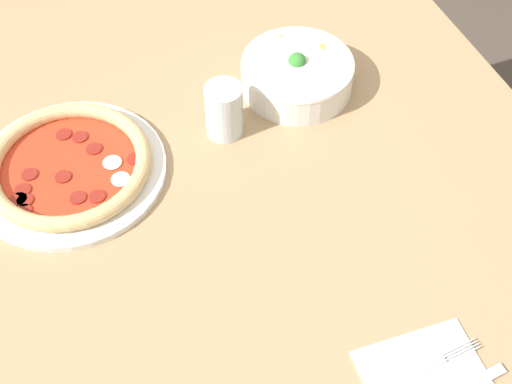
# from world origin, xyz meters

# --- Properties ---
(ground_plane) EXTENTS (8.00, 8.00, 0.00)m
(ground_plane) POSITION_xyz_m (0.00, 0.00, 0.00)
(ground_plane) COLOR #4C4238
(dining_table) EXTENTS (1.26, 1.02, 0.78)m
(dining_table) POSITION_xyz_m (0.00, 0.00, 0.68)
(dining_table) COLOR tan
(dining_table) RESTS_ON ground_plane
(pizza) EXTENTS (0.31, 0.31, 0.04)m
(pizza) POSITION_xyz_m (-0.06, -0.28, 0.79)
(pizza) COLOR white
(pizza) RESTS_ON dining_table
(bowl) EXTENTS (0.20, 0.20, 0.08)m
(bowl) POSITION_xyz_m (-0.12, 0.15, 0.81)
(bowl) COLOR white
(bowl) RESTS_ON dining_table
(fork) EXTENTS (0.03, 0.18, 0.00)m
(fork) POSITION_xyz_m (0.46, 0.08, 0.78)
(fork) COLOR silver
(fork) RESTS_ON napkin
(glass) EXTENTS (0.06, 0.06, 0.10)m
(glass) POSITION_xyz_m (-0.06, -0.01, 0.82)
(glass) COLOR silver
(glass) RESTS_ON dining_table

